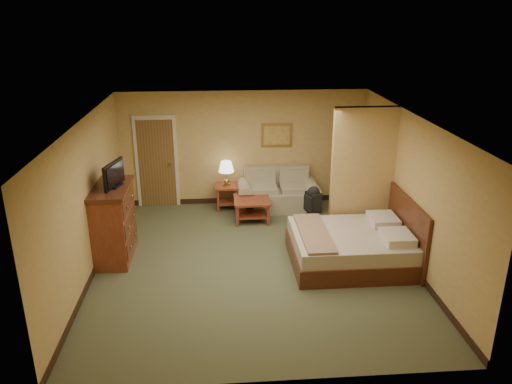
{
  "coord_description": "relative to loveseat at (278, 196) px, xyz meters",
  "views": [
    {
      "loc": [
        -0.58,
        -7.88,
        4.27
      ],
      "look_at": [
        0.1,
        0.6,
        1.13
      ],
      "focal_mm": 35.0,
      "sensor_mm": 36.0,
      "label": 1
    }
  ],
  "objects": [
    {
      "name": "right_wall",
      "position": [
        2.0,
        -2.58,
        1.0
      ],
      "size": [
        0.02,
        6.0,
        2.6
      ],
      "primitive_type": "cube",
      "color": "tan",
      "rests_on": "floor"
    },
    {
      "name": "floor",
      "position": [
        -0.75,
        -2.58,
        -0.3
      ],
      "size": [
        6.0,
        6.0,
        0.0
      ],
      "primitive_type": "plane",
      "color": "#4C5033",
      "rests_on": "ground"
    },
    {
      "name": "coffee_table",
      "position": [
        -0.64,
        -0.63,
        0.05
      ],
      "size": [
        0.75,
        0.75,
        0.48
      ],
      "rotation": [
        0.0,
        0.0,
        0.0
      ],
      "color": "maroon",
      "rests_on": "floor"
    },
    {
      "name": "tv",
      "position": [
        -3.12,
        -2.14,
        1.28
      ],
      "size": [
        0.25,
        0.71,
        0.44
      ],
      "rotation": [
        0.0,
        0.0,
        -0.25
      ],
      "color": "black",
      "rests_on": "dresser"
    },
    {
      "name": "baseboard",
      "position": [
        -0.75,
        0.41,
        -0.24
      ],
      "size": [
        5.5,
        0.02,
        0.12
      ],
      "primitive_type": "cube",
      "color": "black",
      "rests_on": "floor"
    },
    {
      "name": "door",
      "position": [
        -2.7,
        0.39,
        0.74
      ],
      "size": [
        0.94,
        0.16,
        2.1
      ],
      "color": "beige",
      "rests_on": "floor"
    },
    {
      "name": "partition",
      "position": [
        1.4,
        -1.65,
        1.0
      ],
      "size": [
        1.2,
        0.15,
        2.6
      ],
      "primitive_type": "cube",
      "color": "tan",
      "rests_on": "floor"
    },
    {
      "name": "loveseat",
      "position": [
        0.0,
        0.0,
        0.0
      ],
      "size": [
        1.81,
        0.84,
        0.91
      ],
      "color": "tan",
      "rests_on": "floor"
    },
    {
      "name": "wall_picture",
      "position": [
        0.0,
        0.4,
        1.3
      ],
      "size": [
        0.69,
        0.04,
        0.54
      ],
      "color": "#B78E3F",
      "rests_on": "back_wall"
    },
    {
      "name": "back_wall",
      "position": [
        -0.75,
        0.42,
        1.0
      ],
      "size": [
        5.5,
        0.02,
        2.6
      ],
      "primitive_type": "cube",
      "color": "tan",
      "rests_on": "floor"
    },
    {
      "name": "dresser",
      "position": [
        -3.22,
        -2.14,
        0.39
      ],
      "size": [
        0.67,
        1.28,
        1.37
      ],
      "color": "maroon",
      "rests_on": "floor"
    },
    {
      "name": "ceiling",
      "position": [
        -0.75,
        -2.58,
        2.3
      ],
      "size": [
        6.0,
        6.0,
        0.0
      ],
      "primitive_type": "plane",
      "rotation": [
        3.14,
        0.0,
        0.0
      ],
      "color": "white",
      "rests_on": "back_wall"
    },
    {
      "name": "backpack",
      "position": [
        0.47,
        -1.67,
        0.56
      ],
      "size": [
        0.31,
        0.36,
        0.52
      ],
      "rotation": [
        0.0,
        0.0,
        0.43
      ],
      "color": "black",
      "rests_on": "bed"
    },
    {
      "name": "left_wall",
      "position": [
        -3.5,
        -2.58,
        1.0
      ],
      "size": [
        0.02,
        6.0,
        2.6
      ],
      "primitive_type": "cube",
      "color": "tan",
      "rests_on": "floor"
    },
    {
      "name": "bed",
      "position": [
        1.07,
        -2.68,
        0.02
      ],
      "size": [
        2.15,
        1.83,
        1.18
      ],
      "color": "#451D10",
      "rests_on": "floor"
    },
    {
      "name": "table_lamp",
      "position": [
        -1.15,
        0.07,
        0.68
      ],
      "size": [
        0.34,
        0.34,
        0.56
      ],
      "color": "olive",
      "rests_on": "side_table"
    },
    {
      "name": "side_table",
      "position": [
        -1.15,
        0.07,
        0.07
      ],
      "size": [
        0.5,
        0.5,
        0.55
      ],
      "color": "maroon",
      "rests_on": "floor"
    }
  ]
}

